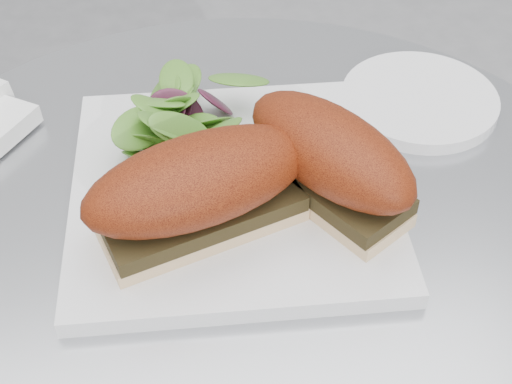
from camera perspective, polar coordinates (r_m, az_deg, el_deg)
plate at (r=0.61m, az=-1.96°, el=0.27°), size 0.29×0.29×0.02m
sandwich_left at (r=0.54m, az=-4.53°, el=0.33°), size 0.20×0.13×0.08m
sandwich_right at (r=0.57m, az=5.89°, el=2.73°), size 0.15×0.18×0.08m
salad at (r=0.65m, az=-6.19°, el=6.85°), size 0.12×0.12×0.05m
saucer at (r=0.73m, az=12.94°, el=7.20°), size 0.15×0.15×0.01m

